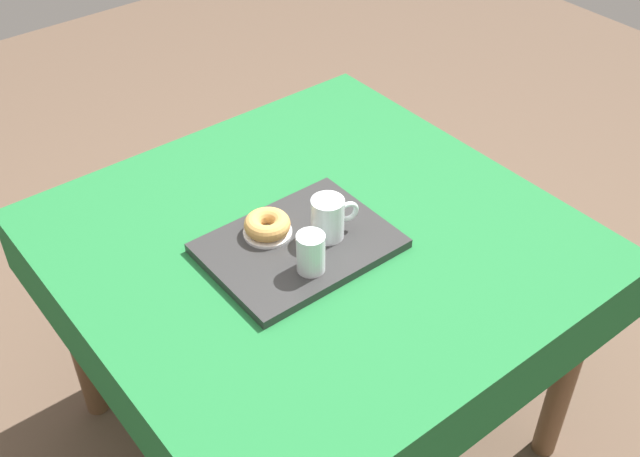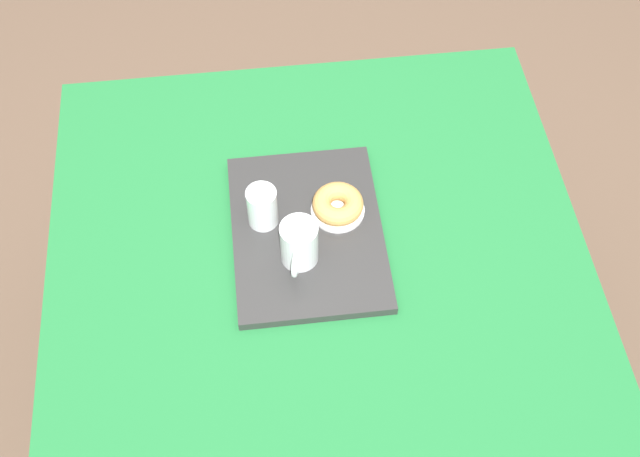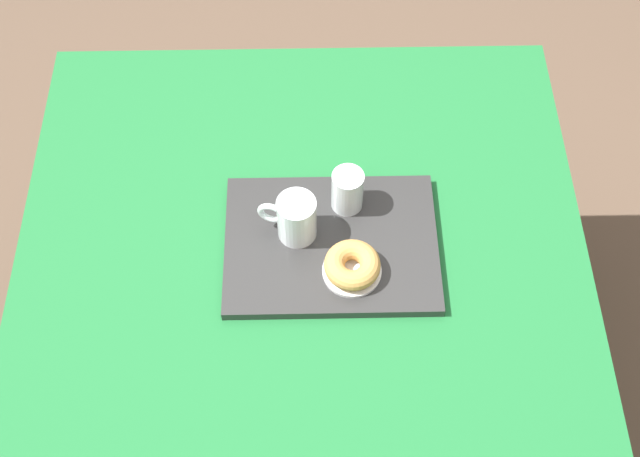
{
  "view_description": "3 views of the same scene",
  "coord_description": "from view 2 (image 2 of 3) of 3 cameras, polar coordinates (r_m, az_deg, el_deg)",
  "views": [
    {
      "loc": [
        0.83,
        1.07,
        1.86
      ],
      "look_at": [
        0.02,
        0.05,
        0.79
      ],
      "focal_mm": 43.42,
      "sensor_mm": 36.0,
      "label": 1
    },
    {
      "loc": [
        -0.87,
        0.1,
        2.09
      ],
      "look_at": [
        0.05,
        -0.01,
        0.75
      ],
      "focal_mm": 45.34,
      "sensor_mm": 36.0,
      "label": 2
    },
    {
      "loc": [
        0.02,
        -0.81,
        2.1
      ],
      "look_at": [
        0.04,
        0.05,
        0.75
      ],
      "focal_mm": 46.78,
      "sensor_mm": 36.0,
      "label": 3
    }
  ],
  "objects": [
    {
      "name": "dining_table",
      "position": [
        1.71,
        -0.08,
        -3.73
      ],
      "size": [
        1.1,
        1.09,
        0.72
      ],
      "color": "#1E6B33",
      "rests_on": "ground"
    },
    {
      "name": "tea_mug_left",
      "position": [
        1.56,
        -1.48,
        -1.15
      ],
      "size": [
        0.11,
        0.07,
        0.1
      ],
      "color": "white",
      "rests_on": "serving_tray"
    },
    {
      "name": "donut_plate_left",
      "position": [
        1.66,
        1.26,
        1.28
      ],
      "size": [
        0.11,
        0.11,
        0.01
      ],
      "primitive_type": "cylinder",
      "color": "white",
      "rests_on": "serving_tray"
    },
    {
      "name": "ground_plane",
      "position": [
        2.27,
        -0.06,
        -11.9
      ],
      "size": [
        6.0,
        6.0,
        0.0
      ],
      "primitive_type": "plane",
      "color": "brown"
    },
    {
      "name": "serving_tray",
      "position": [
        1.65,
        -0.9,
        -0.26
      ],
      "size": [
        0.41,
        0.3,
        0.02
      ],
      "primitive_type": "cube",
      "color": "#2D2D2D",
      "rests_on": "dining_table"
    },
    {
      "name": "water_glass_near",
      "position": [
        1.62,
        -4.09,
        1.45
      ],
      "size": [
        0.06,
        0.06,
        0.09
      ],
      "color": "white",
      "rests_on": "serving_tray"
    },
    {
      "name": "sugar_donut_left",
      "position": [
        1.64,
        1.27,
        1.75
      ],
      "size": [
        0.1,
        0.1,
        0.04
      ],
      "primitive_type": "torus",
      "color": "tan",
      "rests_on": "donut_plate_left"
    }
  ]
}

